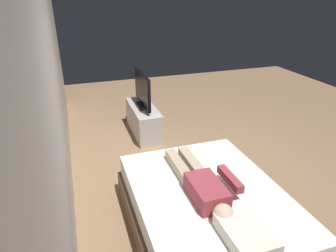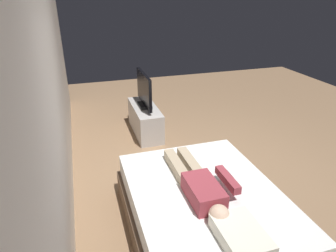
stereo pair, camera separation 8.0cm
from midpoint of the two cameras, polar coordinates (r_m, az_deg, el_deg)
ground_plane at (r=4.23m, az=7.01°, el=-9.23°), size 10.00×10.00×0.00m
back_wall at (r=3.70m, az=-20.71°, el=8.25°), size 6.40×0.10×2.80m
bed at (r=3.20m, az=7.78°, el=-16.28°), size 1.96×1.51×0.54m
pillow at (r=2.56m, az=14.72°, el=-19.64°), size 0.48×0.34×0.12m
person at (r=2.98m, az=6.83°, el=-11.03°), size 1.26×0.46×0.18m
remote at (r=3.29m, az=12.25°, el=-9.17°), size 0.15×0.04×0.02m
tv_stand at (r=5.26m, az=-3.96°, el=1.19°), size 1.10×0.40×0.50m
tv at (r=5.07m, az=-4.14°, el=6.73°), size 0.88×0.20×0.59m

